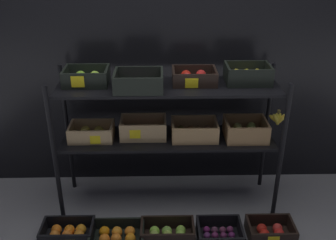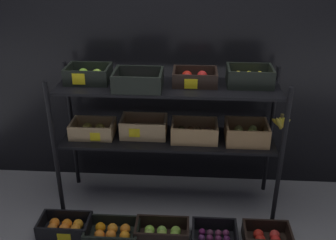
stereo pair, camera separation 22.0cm
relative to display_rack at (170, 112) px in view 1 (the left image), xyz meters
The scene contains 8 objects.
ground_plane 0.78m from the display_rack, 159.38° to the right, with size 10.00×10.00×0.00m, color gray.
storefront_wall 0.52m from the display_rack, 92.38° to the left, with size 3.97×0.12×2.21m, color black.
display_rack is the anchor object (origin of this frame).
crate_ground_orange 1.11m from the display_rack, 150.28° to the right, with size 0.36×0.22×0.11m.
crate_ground_left_orange 0.94m from the display_rack, 130.22° to the right, with size 0.37×0.25×0.10m.
crate_ground_apple_green 0.85m from the display_rack, 93.94° to the right, with size 0.37×0.20×0.12m.
crate_ground_plum 0.93m from the display_rack, 53.56° to the right, with size 0.31×0.25×0.12m.
crate_ground_apple_red 1.10m from the display_rack, 31.75° to the right, with size 0.32×0.23×0.11m.
Camera 1 is at (-0.06, -2.53, 1.94)m, focal length 41.53 mm.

